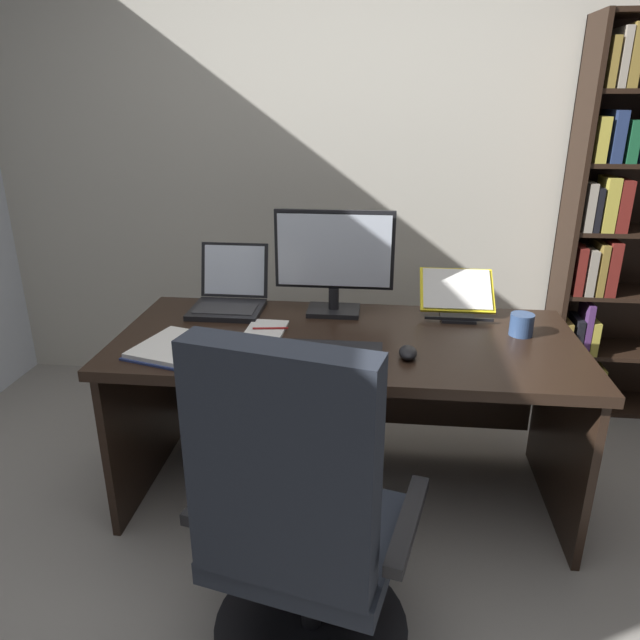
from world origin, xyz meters
TOP-DOWN VIEW (x-y plane):
  - wall_back at (0.00, 1.91)m, footprint 4.69×0.12m
  - desk at (-0.04, 0.86)m, footprint 1.77×0.79m
  - bookshelf at (1.32, 1.69)m, footprint 0.88×0.29m
  - office_chair at (-0.11, -0.03)m, footprint 0.68×0.60m
  - monitor at (-0.11, 1.06)m, footprint 0.50×0.16m
  - laptop at (-0.56, 1.06)m, footprint 0.30×0.33m
  - keyboard at (-0.11, 0.62)m, footprint 0.42×0.15m
  - computer_mouse at (0.19, 0.62)m, footprint 0.06×0.10m
  - reading_stand_with_book at (0.41, 1.11)m, footprint 0.31×0.26m
  - open_binder at (-0.55, 0.57)m, footprint 0.54×0.42m
  - notepad at (-0.36, 0.81)m, footprint 0.16×0.21m
  - pen at (-0.34, 0.81)m, footprint 0.14×0.03m
  - coffee_mug at (0.63, 0.88)m, footprint 0.09×0.09m

SIDE VIEW (x-z plane):
  - office_chair at x=-0.11m, z-range -0.08..0.99m
  - desk at x=-0.04m, z-range 0.17..0.88m
  - notepad at x=-0.36m, z-range 0.71..0.72m
  - open_binder at x=-0.55m, z-range 0.71..0.74m
  - keyboard at x=-0.11m, z-range 0.71..0.74m
  - pen at x=-0.34m, z-range 0.72..0.73m
  - computer_mouse at x=0.19m, z-range 0.71..0.75m
  - coffee_mug at x=0.63m, z-range 0.71..0.80m
  - laptop at x=-0.56m, z-range 0.64..0.90m
  - reading_stand_with_book at x=0.41m, z-range 0.71..0.88m
  - monitor at x=-0.11m, z-range 0.72..1.16m
  - bookshelf at x=1.32m, z-range -0.01..1.92m
  - wall_back at x=0.00m, z-range 0.00..2.60m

